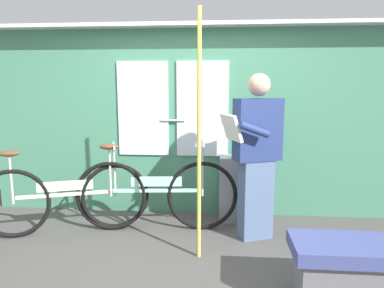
{
  "coord_description": "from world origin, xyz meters",
  "views": [
    {
      "loc": [
        0.38,
        -2.79,
        1.55
      ],
      "look_at": [
        0.08,
        0.7,
        0.96
      ],
      "focal_mm": 33.21,
      "sensor_mm": 36.0,
      "label": 1
    }
  ],
  "objects_px": {
    "bicycle_near_door": "(156,194)",
    "trash_bin_by_wall": "(235,188)",
    "bicycle_leaning_behind": "(65,198)",
    "passenger_reading_newspaper": "(256,154)",
    "bench_seat_corner": "(340,270)",
    "handrail_pole": "(199,138)"
  },
  "relations": [
    {
      "from": "handrail_pole",
      "to": "bicycle_leaning_behind",
      "type": "bearing_deg",
      "value": 164.01
    },
    {
      "from": "bicycle_leaning_behind",
      "to": "trash_bin_by_wall",
      "type": "xyz_separation_m",
      "value": [
        1.78,
        0.53,
        -0.01
      ]
    },
    {
      "from": "bicycle_near_door",
      "to": "passenger_reading_newspaper",
      "type": "height_order",
      "value": "passenger_reading_newspaper"
    },
    {
      "from": "bicycle_leaning_behind",
      "to": "bench_seat_corner",
      "type": "height_order",
      "value": "bicycle_leaning_behind"
    },
    {
      "from": "passenger_reading_newspaper",
      "to": "bench_seat_corner",
      "type": "xyz_separation_m",
      "value": [
        0.52,
        -1.04,
        -0.63
      ]
    },
    {
      "from": "trash_bin_by_wall",
      "to": "bench_seat_corner",
      "type": "relative_size",
      "value": 1.06
    },
    {
      "from": "handrail_pole",
      "to": "bench_seat_corner",
      "type": "relative_size",
      "value": 3.11
    },
    {
      "from": "bicycle_leaning_behind",
      "to": "trash_bin_by_wall",
      "type": "relative_size",
      "value": 2.21
    },
    {
      "from": "bicycle_near_door",
      "to": "trash_bin_by_wall",
      "type": "height_order",
      "value": "bicycle_near_door"
    },
    {
      "from": "bicycle_near_door",
      "to": "trash_bin_by_wall",
      "type": "relative_size",
      "value": 2.31
    },
    {
      "from": "bicycle_leaning_behind",
      "to": "passenger_reading_newspaper",
      "type": "height_order",
      "value": "passenger_reading_newspaper"
    },
    {
      "from": "bicycle_leaning_behind",
      "to": "passenger_reading_newspaper",
      "type": "distance_m",
      "value": 2.02
    },
    {
      "from": "trash_bin_by_wall",
      "to": "handrail_pole",
      "type": "distance_m",
      "value": 1.23
    },
    {
      "from": "bench_seat_corner",
      "to": "passenger_reading_newspaper",
      "type": "bearing_deg",
      "value": 116.47
    },
    {
      "from": "bicycle_leaning_behind",
      "to": "bench_seat_corner",
      "type": "xyz_separation_m",
      "value": [
        2.48,
        -0.99,
        -0.14
      ]
    },
    {
      "from": "handrail_pole",
      "to": "bench_seat_corner",
      "type": "distance_m",
      "value": 1.47
    },
    {
      "from": "passenger_reading_newspaper",
      "to": "trash_bin_by_wall",
      "type": "relative_size",
      "value": 2.22
    },
    {
      "from": "bicycle_near_door",
      "to": "passenger_reading_newspaper",
      "type": "bearing_deg",
      "value": -11.51
    },
    {
      "from": "bicycle_near_door",
      "to": "bench_seat_corner",
      "type": "bearing_deg",
      "value": -42.3
    },
    {
      "from": "bicycle_near_door",
      "to": "bicycle_leaning_behind",
      "type": "distance_m",
      "value": 0.94
    },
    {
      "from": "bench_seat_corner",
      "to": "bicycle_leaning_behind",
      "type": "bearing_deg",
      "value": 158.28
    },
    {
      "from": "bicycle_leaning_behind",
      "to": "handrail_pole",
      "type": "bearing_deg",
      "value": -35.06
    }
  ]
}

